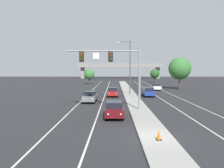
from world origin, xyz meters
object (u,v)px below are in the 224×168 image
object	(u,v)px
tree_far_right_b	(180,69)
car_oncoming_darkred	(114,109)
car_receding_white	(156,87)
car_receding_blue	(148,92)
street_lamp_median	(129,64)
car_oncoming_grey	(90,97)
traffic_cone_median_nose	(159,135)
tree_far_left_b	(89,74)
tree_far_right_a	(155,74)
car_oncoming_red	(113,92)
overhead_signal_mast	(116,65)

from	to	relation	value
tree_far_right_b	car_oncoming_darkred	bearing A→B (deg)	-115.98
car_receding_white	tree_far_right_b	world-z (taller)	tree_far_right_b
car_receding_blue	street_lamp_median	bearing A→B (deg)	142.03
car_oncoming_grey	traffic_cone_median_nose	xyz separation A→B (m)	(6.54, -18.64, -0.31)
tree_far_left_b	tree_far_right_b	size ratio (longest dim) A/B	0.63
car_receding_white	car_receding_blue	bearing A→B (deg)	-105.90
traffic_cone_median_nose	tree_far_right_b	bearing A→B (deg)	72.60
car_receding_blue	car_receding_white	distance (m)	12.62
car_oncoming_darkred	traffic_cone_median_nose	size ratio (longest dim) A/B	6.09
tree_far_right_a	car_oncoming_darkred	bearing A→B (deg)	-103.65
street_lamp_median	car_oncoming_grey	bearing A→B (deg)	-122.74
car_oncoming_darkred	car_receding_white	size ratio (longest dim) A/B	1.00
traffic_cone_median_nose	tree_far_left_b	bearing A→B (deg)	100.58
car_oncoming_grey	tree_far_right_a	distance (m)	52.37
tree_far_left_b	street_lamp_median	bearing A→B (deg)	-70.53
car_oncoming_red	traffic_cone_median_nose	size ratio (longest dim) A/B	6.06
overhead_signal_mast	traffic_cone_median_nose	bearing A→B (deg)	-76.45
car_oncoming_darkred	car_oncoming_grey	bearing A→B (deg)	108.47
car_oncoming_darkred	tree_far_right_a	size ratio (longest dim) A/B	0.94
tree_far_left_b	overhead_signal_mast	bearing A→B (deg)	-80.16
street_lamp_median	car_oncoming_darkred	world-z (taller)	street_lamp_median
overhead_signal_mast	car_receding_white	distance (m)	28.26
street_lamp_median	car_oncoming_darkred	size ratio (longest dim) A/B	2.22
car_oncoming_grey	car_receding_white	xyz separation A→B (m)	(13.07, 19.33, 0.00)
overhead_signal_mast	car_oncoming_darkred	xyz separation A→B (m)	(-0.19, -3.61, -4.56)
car_receding_blue	tree_far_left_b	bearing A→B (deg)	113.10
tree_far_right_b	car_oncoming_red	bearing A→B (deg)	-138.01
car_oncoming_grey	tree_far_left_b	xyz separation A→B (m)	(-4.45, 40.15, 2.30)
car_receding_white	tree_far_left_b	xyz separation A→B (m)	(-17.51, 20.82, 2.30)
traffic_cone_median_nose	car_oncoming_darkred	bearing A→B (deg)	110.45
street_lamp_median	traffic_cone_median_nose	xyz separation A→B (m)	(0.25, -28.42, -5.29)
car_oncoming_darkred	traffic_cone_median_nose	distance (m)	8.63
car_oncoming_darkred	car_receding_white	bearing A→B (deg)	72.30
overhead_signal_mast	car_receding_white	xyz separation A→B (m)	(9.35, 26.28, -4.56)
car_receding_blue	car_receding_white	xyz separation A→B (m)	(3.46, 12.14, 0.00)
car_oncoming_darkred	traffic_cone_median_nose	world-z (taller)	car_oncoming_darkred
overhead_signal_mast	traffic_cone_median_nose	size ratio (longest dim) A/B	11.52
tree_far_right_a	street_lamp_median	bearing A→B (deg)	-106.60
street_lamp_median	tree_far_left_b	distance (m)	32.32
car_oncoming_grey	tree_far_left_b	world-z (taller)	tree_far_left_b
tree_far_right_a	tree_far_right_b	size ratio (longest dim) A/B	0.63
car_receding_blue	overhead_signal_mast	bearing A→B (deg)	-112.61
car_oncoming_darkred	tree_far_left_b	distance (m)	51.38
car_receding_white	tree_far_left_b	bearing A→B (deg)	130.07
street_lamp_median	tree_far_right_a	bearing A→B (deg)	73.40
car_receding_blue	tree_far_right_a	distance (m)	42.82
car_oncoming_grey	traffic_cone_median_nose	size ratio (longest dim) A/B	6.09
overhead_signal_mast	street_lamp_median	bearing A→B (deg)	81.27
overhead_signal_mast	car_receding_white	bearing A→B (deg)	70.42
car_oncoming_darkred	tree_far_left_b	size ratio (longest dim) A/B	0.94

